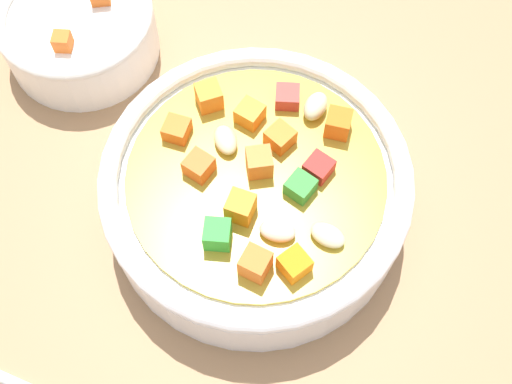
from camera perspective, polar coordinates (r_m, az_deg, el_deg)
ground_plane at (r=47.91cm, az=0.00°, el=-2.03°), size 140.00×140.00×2.00cm
soup_bowl_main at (r=44.14cm, az=0.02°, el=0.17°), size 20.71×20.71×7.04cm
side_bowl_small at (r=54.38cm, az=-15.29°, el=13.54°), size 12.21×12.21×5.55cm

